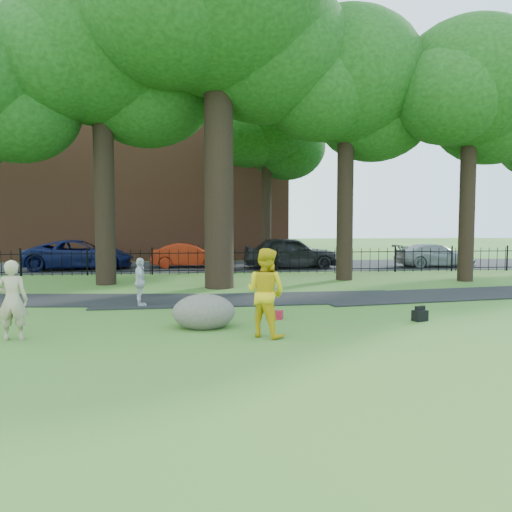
{
  "coord_description": "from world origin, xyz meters",
  "views": [
    {
      "loc": [
        -0.69,
        -12.02,
        2.54
      ],
      "look_at": [
        0.86,
        2.0,
        1.56
      ],
      "focal_mm": 35.0,
      "sensor_mm": 36.0,
      "label": 1
    }
  ],
  "objects": [
    {
      "name": "grey_car",
      "position": [
        4.13,
        14.5,
        0.86
      ],
      "size": [
        5.05,
        2.04,
        1.72
      ],
      "primitive_type": "imported",
      "rotation": [
        0.0,
        0.0,
        1.57
      ],
      "color": "black",
      "rests_on": "ground"
    },
    {
      "name": "red_bag",
      "position": [
        1.25,
        0.65,
        0.11
      ],
      "size": [
        0.38,
        0.3,
        0.22
      ],
      "primitive_type": "cube",
      "rotation": [
        0.0,
        0.0,
        -0.33
      ],
      "color": "maroon",
      "rests_on": "ground"
    },
    {
      "name": "navy_van",
      "position": [
        -7.09,
        15.11,
        0.78
      ],
      "size": [
        5.81,
        3.11,
        1.55
      ],
      "primitive_type": "imported",
      "rotation": [
        0.0,
        0.0,
        1.67
      ],
      "color": "#0D1443",
      "rests_on": "ground"
    },
    {
      "name": "ground",
      "position": [
        0.0,
        0.0,
        0.0
      ],
      "size": [
        120.0,
        120.0,
        0.0
      ],
      "primitive_type": "plane",
      "color": "#346F26",
      "rests_on": "ground"
    },
    {
      "name": "big_tree",
      "position": [
        0.13,
        7.09,
        10.14
      ],
      "size": [
        10.08,
        8.61,
        14.37
      ],
      "color": "black",
      "rests_on": "ground"
    },
    {
      "name": "iron_fence",
      "position": [
        0.0,
        12.0,
        0.6
      ],
      "size": [
        44.0,
        0.04,
        1.2
      ],
      "color": "black",
      "rests_on": "ground"
    },
    {
      "name": "street",
      "position": [
        0.0,
        16.0,
        0.0
      ],
      "size": [
        80.0,
        7.0,
        0.02
      ],
      "primitive_type": "cube",
      "color": "black",
      "rests_on": "ground"
    },
    {
      "name": "boulder",
      "position": [
        -0.63,
        -0.18,
        0.44
      ],
      "size": [
        1.6,
        1.28,
        0.87
      ],
      "primitive_type": "ellipsoid",
      "rotation": [
        0.0,
        0.0,
        -0.11
      ],
      "color": "slate",
      "rests_on": "ground"
    },
    {
      "name": "tree_row",
      "position": [
        0.52,
        8.4,
        8.15
      ],
      "size": [
        26.82,
        7.96,
        12.42
      ],
      "color": "black",
      "rests_on": "ground"
    },
    {
      "name": "man",
      "position": [
        0.72,
        -1.23,
        0.98
      ],
      "size": [
        1.21,
        1.18,
        1.96
      ],
      "primitive_type": "imported",
      "rotation": [
        0.0,
        0.0,
        2.44
      ],
      "color": "yellow",
      "rests_on": "ground"
    },
    {
      "name": "pedestrian",
      "position": [
        -2.49,
        3.0,
        0.73
      ],
      "size": [
        0.51,
        0.91,
        1.46
      ],
      "primitive_type": "imported",
      "rotation": [
        0.0,
        0.0,
        1.76
      ],
      "color": "silver",
      "rests_on": "ground"
    },
    {
      "name": "brick_building",
      "position": [
        -4.0,
        24.0,
        6.0
      ],
      "size": [
        18.0,
        8.0,
        12.0
      ],
      "primitive_type": "cube",
      "color": "brown",
      "rests_on": "ground"
    },
    {
      "name": "woman",
      "position": [
        -4.7,
        -0.97,
        0.86
      ],
      "size": [
        0.65,
        0.44,
        1.72
      ],
      "primitive_type": "imported",
      "rotation": [
        0.0,
        0.0,
        3.19
      ],
      "color": "tan",
      "rests_on": "ground"
    },
    {
      "name": "backpack",
      "position": [
        4.86,
        0.02,
        0.14
      ],
      "size": [
        0.43,
        0.34,
        0.28
      ],
      "primitive_type": "cube",
      "rotation": [
        0.0,
        0.0,
        0.35
      ],
      "color": "black",
      "rests_on": "ground"
    },
    {
      "name": "silver_car",
      "position": [
        12.22,
        14.28,
        0.65
      ],
      "size": [
        4.5,
        1.92,
        1.29
      ],
      "primitive_type": "imported",
      "rotation": [
        0.0,
        0.0,
        1.59
      ],
      "color": "gray",
      "rests_on": "ground"
    },
    {
      "name": "footpath",
      "position": [
        1.0,
        3.9,
        0.0
      ],
      "size": [
        36.07,
        3.85,
        0.03
      ],
      "primitive_type": "cube",
      "rotation": [
        0.0,
        0.0,
        0.03
      ],
      "color": "black",
      "rests_on": "ground"
    },
    {
      "name": "red_sedan",
      "position": [
        -1.38,
        15.49,
        0.67
      ],
      "size": [
        4.07,
        1.45,
        1.34
      ],
      "primitive_type": "imported",
      "rotation": [
        0.0,
        0.0,
        1.58
      ],
      "color": "#9E210C",
      "rests_on": "ground"
    }
  ]
}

